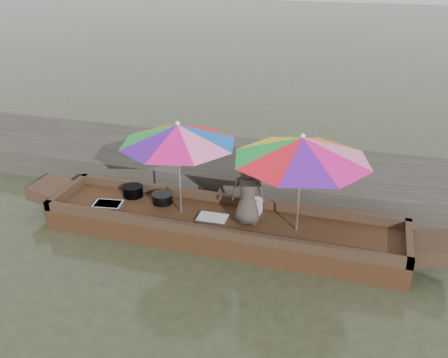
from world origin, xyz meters
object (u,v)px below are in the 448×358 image
(charcoal_grill, at_px, (162,199))
(umbrella_bow, at_px, (179,169))
(cooking_pot, at_px, (133,191))
(boat_hull, at_px, (222,228))
(tray_crayfish, at_px, (108,206))
(supply_bag, at_px, (252,206))
(vendor, at_px, (248,192))
(umbrella_stern, at_px, (300,184))
(tray_scallop, at_px, (213,219))

(charcoal_grill, relative_size, umbrella_bow, 0.18)
(charcoal_grill, bearing_deg, cooking_pot, 171.34)
(boat_hull, bearing_deg, tray_crayfish, -173.30)
(cooking_pot, bearing_deg, charcoal_grill, -8.66)
(supply_bag, height_order, vendor, vendor)
(boat_hull, xyz_separation_m, tray_crayfish, (-1.90, -0.22, 0.22))
(umbrella_stern, bearing_deg, vendor, 179.19)
(vendor, xyz_separation_m, umbrella_bow, (-1.11, -0.01, 0.24))
(cooking_pot, xyz_separation_m, tray_scallop, (1.59, -0.42, -0.06))
(charcoal_grill, distance_m, umbrella_stern, 2.42)
(cooking_pot, distance_m, vendor, 2.19)
(vendor, bearing_deg, boat_hull, -4.22)
(tray_crayfish, height_order, tray_scallop, tray_crayfish)
(tray_scallop, distance_m, vendor, 0.74)
(boat_hull, xyz_separation_m, cooking_pot, (-1.71, 0.32, 0.27))
(supply_bag, xyz_separation_m, umbrella_stern, (0.77, -0.32, 0.65))
(umbrella_bow, bearing_deg, boat_hull, 0.00)
(umbrella_stern, bearing_deg, charcoal_grill, 174.43)
(supply_bag, relative_size, vendor, 0.26)
(boat_hull, height_order, cooking_pot, cooking_pot)
(cooking_pot, distance_m, supply_bag, 2.13)
(boat_hull, relative_size, vendor, 5.37)
(charcoal_grill, height_order, umbrella_bow, umbrella_bow)
(cooking_pot, xyz_separation_m, umbrella_stern, (2.90, -0.32, 0.68))
(cooking_pot, distance_m, umbrella_stern, 3.00)
(tray_scallop, bearing_deg, vendor, 11.99)
(tray_scallop, relative_size, supply_bag, 1.66)
(boat_hull, height_order, tray_crayfish, tray_crayfish)
(tray_scallop, bearing_deg, boat_hull, 39.31)
(charcoal_grill, bearing_deg, umbrella_stern, -5.57)
(cooking_pot, relative_size, supply_bag, 1.24)
(tray_scallop, distance_m, umbrella_stern, 1.51)
(cooking_pot, height_order, tray_crayfish, cooking_pot)
(cooking_pot, bearing_deg, vendor, -8.15)
(charcoal_grill, bearing_deg, umbrella_bow, -27.92)
(supply_bag, height_order, umbrella_stern, umbrella_stern)
(umbrella_bow, bearing_deg, vendor, 0.57)
(tray_scallop, bearing_deg, cooking_pot, 165.26)
(cooking_pot, bearing_deg, umbrella_bow, -17.23)
(umbrella_bow, bearing_deg, supply_bag, 15.89)
(boat_hull, xyz_separation_m, supply_bag, (0.41, 0.32, 0.30))
(supply_bag, relative_size, umbrella_stern, 0.14)
(supply_bag, bearing_deg, vendor, -90.18)
(tray_crayfish, bearing_deg, umbrella_stern, 4.14)
(tray_crayfish, bearing_deg, boat_hull, 6.70)
(boat_hull, xyz_separation_m, umbrella_bow, (-0.70, 0.00, 0.95))
(boat_hull, bearing_deg, supply_bag, 37.53)
(boat_hull, bearing_deg, vendor, 1.53)
(tray_crayfish, bearing_deg, charcoal_grill, 29.92)
(boat_hull, distance_m, umbrella_bow, 1.18)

